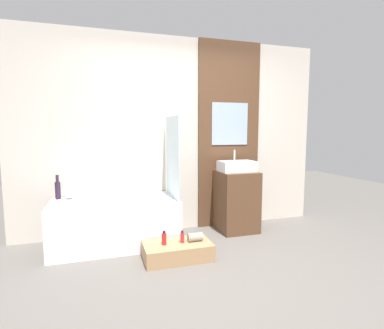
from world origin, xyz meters
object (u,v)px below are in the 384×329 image
bathtub (115,223)px  vase_round_light (69,194)px  wooden_step_bench (177,251)px  bottle_soap_secondary (182,237)px  sink (237,166)px  vase_tall_dark (58,189)px  bottle_soap_primary (164,239)px

bathtub → vase_round_light: 0.67m
wooden_step_bench → bottle_soap_secondary: bearing=0.0°
vase_round_light → bottle_soap_secondary: (1.19, -0.83, -0.37)m
sink → bottle_soap_secondary: 1.34m
vase_tall_dark → vase_round_light: vase_tall_dark is taller
sink → bottle_soap_secondary: bearing=-144.8°
bathtub → bottle_soap_primary: 0.75m
vase_tall_dark → sink: bearing=-4.8°
vase_tall_dark → vase_round_light: 0.14m
sink → bottle_soap_secondary: sink is taller
vase_round_light → wooden_step_bench: bearing=-36.4°
wooden_step_bench → bottle_soap_secondary: (0.05, 0.00, 0.15)m
bathtub → bottle_soap_primary: bathtub is taller
wooden_step_bench → sink: (1.01, 0.67, 0.80)m
sink → vase_round_light: size_ratio=4.08×
vase_round_light → bathtub: bearing=-25.3°
bottle_soap_secondary → wooden_step_bench: bearing=180.0°
sink → vase_tall_dark: size_ratio=1.62×
wooden_step_bench → sink: bearing=33.7°
sink → bottle_soap_primary: sink is taller
wooden_step_bench → vase_tall_dark: vase_tall_dark is taller
bottle_soap_primary → vase_round_light: bearing=139.9°
vase_tall_dark → wooden_step_bench: bearing=-34.4°
bottle_soap_primary → bottle_soap_secondary: bearing=0.0°
bottle_soap_primary → bottle_soap_secondary: (0.20, 0.00, -0.01)m
vase_tall_dark → vase_round_light: bearing=-12.2°
bottle_soap_secondary → bathtub: bearing=138.5°
bottle_soap_primary → bottle_soap_secondary: 0.20m
bottle_soap_primary → sink: bearing=30.3°
sink → bottle_soap_primary: (-1.15, -0.67, -0.65)m
wooden_step_bench → vase_round_light: (-1.13, 0.83, 0.52)m
bathtub → vase_tall_dark: bearing=157.1°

